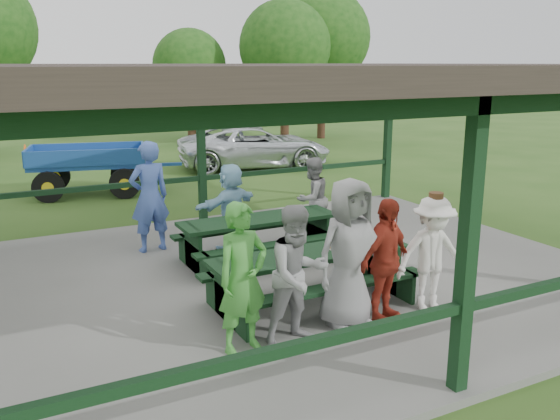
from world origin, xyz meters
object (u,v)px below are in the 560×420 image
contestant_grey_mid (349,253)px  pickup_truck (255,147)px  farm_trailer (88,169)px  spectator_grey (312,199)px  contestant_grey_left (298,275)px  spectator_blue (149,197)px  picnic_table_near (311,271)px  contestant_red (385,261)px  contestant_green (243,278)px  contestant_white_fedora (432,254)px  picnic_table_far (259,233)px  spectator_lblue (231,206)px

contestant_grey_mid → pickup_truck: contestant_grey_mid is taller
farm_trailer → spectator_grey: bearing=-51.9°
contestant_grey_left → spectator_blue: (-0.61, 4.30, 0.14)m
contestant_grey_mid → picnic_table_near: bearing=93.1°
contestant_red → contestant_green: bearing=158.4°
contestant_grey_mid → spectator_grey: 3.83m
picnic_table_near → contestant_red: (0.56, -0.91, 0.33)m
spectator_blue → contestant_grey_left: bearing=91.4°
contestant_white_fedora → picnic_table_far: bearing=125.2°
picnic_table_far → farm_trailer: size_ratio=0.68×
picnic_table_near → contestant_red: 1.12m
picnic_table_far → contestant_white_fedora: (1.18, -2.91, 0.31)m
spectator_grey → picnic_table_near: bearing=40.6°
contestant_red → pickup_truck: (3.61, 11.80, -0.23)m
contestant_grey_mid → spectator_grey: (1.51, 3.52, -0.17)m
contestant_green → spectator_lblue: size_ratio=1.15×
contestant_green → farm_trailer: bearing=80.8°
contestant_white_fedora → spectator_blue: bearing=134.8°
picnic_table_near → contestant_green: (-1.37, -0.83, 0.40)m
contestant_green → pickup_truck: bearing=55.3°
picnic_table_near → contestant_grey_left: 1.21m
spectator_lblue → contestant_grey_mid: bearing=66.5°
farm_trailer → contestant_green: bearing=-76.6°
contestant_grey_mid → spectator_grey: size_ratio=1.22×
contestant_red → contestant_white_fedora: 0.77m
picnic_table_near → spectator_lblue: (0.03, 2.92, 0.29)m
contestant_green → spectator_grey: (2.97, 3.54, -0.10)m
picnic_table_near → spectator_blue: 3.66m
contestant_grey_left → contestant_green: bearing=167.2°
contestant_green → spectator_blue: 4.21m
contestant_grey_left → farm_trailer: size_ratio=0.43×
picnic_table_far → farm_trailer: farm_trailer is taller
picnic_table_far → contestant_red: bearing=-82.0°
spectator_blue → pickup_truck: bearing=-132.7°
contestant_grey_mid → spectator_blue: (-1.39, 4.18, 0.03)m
contestant_grey_left → contestant_red: bearing=-4.9°
spectator_blue → pickup_truck: spectator_blue is taller
picnic_table_far → contestant_grey_left: contestant_grey_left is taller
picnic_table_far → contestant_grey_left: (-0.86, -2.92, 0.37)m
farm_trailer → contestant_grey_mid: bearing=-68.3°
contestant_red → spectator_blue: 4.68m
picnic_table_far → pickup_truck: (4.02, 8.89, 0.11)m
contestant_grey_left → contestant_grey_mid: (0.79, 0.11, 0.11)m
picnic_table_far → contestant_red: size_ratio=1.64×
contestant_white_fedora → farm_trailer: (-2.73, 10.08, -0.21)m
spectator_grey → pickup_truck: spectator_grey is taller
picnic_table_far → spectator_grey: bearing=26.4°
contestant_white_fedora → spectator_lblue: contestant_white_fedora is taller
picnic_table_far → pickup_truck: pickup_truck is taller
spectator_lblue → spectator_grey: 1.58m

